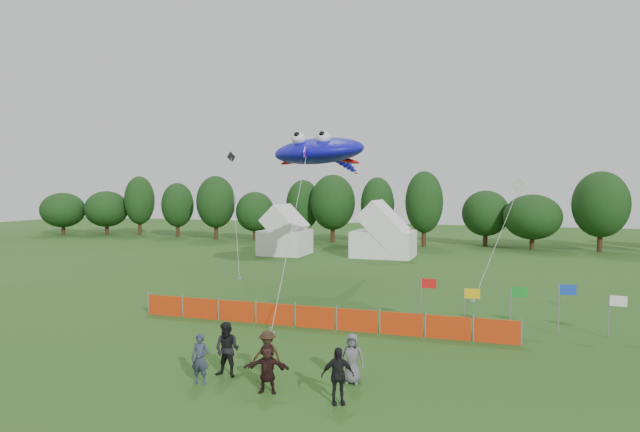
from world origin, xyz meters
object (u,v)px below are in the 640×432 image
(spectator_c, at_px, (267,354))
(stingray_kite, at_px, (321,152))
(spectator_f, at_px, (267,368))
(tent_left, at_px, (285,234))
(tent_right, at_px, (384,235))
(barrier_fence, at_px, (315,317))
(spectator_a, at_px, (200,359))
(spectator_e, at_px, (352,358))
(spectator_d, at_px, (338,376))
(spectator_b, at_px, (227,350))

(spectator_c, bearing_deg, stingray_kite, 109.56)
(spectator_c, xyz_separation_m, spectator_f, (0.59, -1.33, -0.02))
(tent_left, xyz_separation_m, spectator_f, (13.24, -33.96, -1.14))
(tent_right, xyz_separation_m, barrier_fence, (2.66, -26.93, -1.48))
(tent_right, distance_m, stingray_kite, 16.41)
(barrier_fence, relative_size, spectator_f, 11.43)
(spectator_a, relative_size, spectator_e, 1.02)
(tent_left, relative_size, stingray_kite, 0.19)
(tent_right, xyz_separation_m, spectator_e, (6.24, -33.44, -1.16))
(barrier_fence, xyz_separation_m, spectator_d, (3.65, -8.39, 0.36))
(spectator_c, relative_size, stingray_kite, 0.07)
(spectator_a, relative_size, spectator_f, 1.07)
(tent_left, bearing_deg, spectator_c, -68.80)
(spectator_d, distance_m, spectator_e, 1.88)
(tent_right, relative_size, spectator_a, 3.32)
(spectator_f, relative_size, stingray_kite, 0.07)
(barrier_fence, xyz_separation_m, stingray_kite, (-3.73, 12.05, 8.32))
(tent_right, relative_size, stingray_kite, 0.25)
(spectator_b, distance_m, spectator_c, 1.39)
(spectator_b, relative_size, spectator_d, 1.09)
(tent_right, relative_size, spectator_b, 2.98)
(spectator_a, distance_m, spectator_e, 5.00)
(barrier_fence, bearing_deg, tent_right, 95.65)
(spectator_f, distance_m, stingray_kite, 22.37)
(spectator_a, xyz_separation_m, spectator_c, (1.84, 1.31, -0.04))
(tent_right, bearing_deg, barrier_fence, -84.35)
(tent_left, bearing_deg, spectator_f, -68.70)
(tent_left, relative_size, spectator_a, 2.57)
(tent_right, xyz_separation_m, spectator_b, (2.03, -34.18, -1.05))
(stingray_kite, bearing_deg, spectator_b, -80.90)
(tent_left, relative_size, tent_right, 0.77)
(spectator_e, height_order, stingray_kite, stingray_kite)
(tent_left, height_order, spectator_e, tent_left)
(barrier_fence, relative_size, spectator_e, 10.84)
(tent_right, bearing_deg, spectator_d, -79.87)
(spectator_e, distance_m, stingray_kite, 21.49)
(spectator_b, relative_size, stingray_kite, 0.08)
(tent_left, distance_m, spectator_b, 34.89)
(spectator_d, distance_m, stingray_kite, 23.14)
(tent_right, xyz_separation_m, spectator_c, (3.36, -33.81, -1.18))
(spectator_f, bearing_deg, spectator_e, 24.44)
(barrier_fence, distance_m, spectator_e, 7.44)
(spectator_f, bearing_deg, spectator_d, -16.33)
(spectator_d, relative_size, spectator_e, 1.04)
(spectator_c, distance_m, spectator_f, 1.46)
(barrier_fence, bearing_deg, spectator_b, -95.02)
(spectator_b, distance_m, spectator_f, 2.16)
(tent_right, bearing_deg, stingray_kite, -94.09)
(tent_left, bearing_deg, stingray_kite, -59.00)
(tent_left, distance_m, spectator_f, 36.46)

